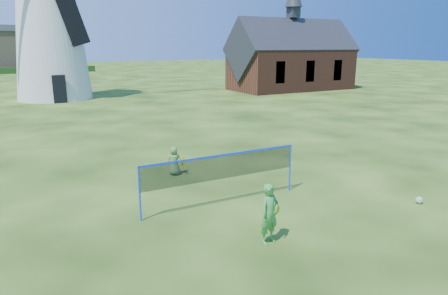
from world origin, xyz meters
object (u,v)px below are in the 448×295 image
at_px(chapel, 291,60).
at_px(player_boy, 174,161).
at_px(player_girl, 270,214).
at_px(windmill, 49,22).
at_px(play_ball, 419,200).
at_px(badminton_net, 222,168).

bearing_deg(chapel, player_boy, -135.19).
bearing_deg(player_girl, windmill, 79.38).
relative_size(chapel, player_boy, 12.37).
xyz_separation_m(windmill, play_ball, (6.67, -31.32, -6.44)).
distance_m(windmill, play_ball, 32.66).
xyz_separation_m(chapel, badminton_net, (-21.71, -25.08, -1.99)).
bearing_deg(chapel, windmill, 171.54).
bearing_deg(player_boy, play_ball, 156.01).
bearing_deg(badminton_net, windmill, 92.87).
bearing_deg(windmill, player_girl, -87.64).
distance_m(player_boy, play_ball, 8.19).
bearing_deg(chapel, badminton_net, -130.87).
distance_m(badminton_net, play_ball, 6.02).
bearing_deg(player_girl, badminton_net, 73.91).
height_order(chapel, player_girl, chapel).
xyz_separation_m(windmill, player_boy, (1.23, -25.21, -6.02)).
height_order(windmill, badminton_net, windmill).
bearing_deg(player_boy, badminton_net, 117.79).
bearing_deg(badminton_net, chapel, 49.13).
xyz_separation_m(windmill, player_girl, (1.28, -31.21, -5.81)).
height_order(windmill, chapel, windmill).
relative_size(chapel, player_girl, 8.86).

